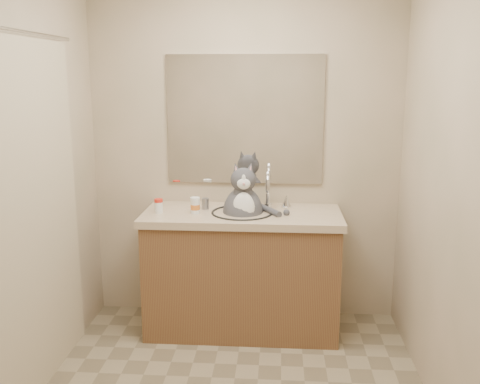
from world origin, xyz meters
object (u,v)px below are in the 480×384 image
at_px(cat, 243,210).
at_px(grey_canister, 205,204).
at_px(pill_bottle_orange, 195,206).
at_px(pill_bottle_redcap, 159,206).

distance_m(cat, grey_canister, 0.28).
bearing_deg(pill_bottle_orange, pill_bottle_redcap, -178.11).
bearing_deg(cat, pill_bottle_orange, -177.25).
bearing_deg(pill_bottle_orange, grey_canister, 66.46).
height_order(cat, grey_canister, cat).
bearing_deg(pill_bottle_redcap, grey_canister, 23.33).
relative_size(pill_bottle_redcap, grey_canister, 1.26).
height_order(pill_bottle_redcap, grey_canister, pill_bottle_redcap).
xyz_separation_m(cat, pill_bottle_orange, (-0.32, -0.05, 0.03)).
height_order(cat, pill_bottle_redcap, cat).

